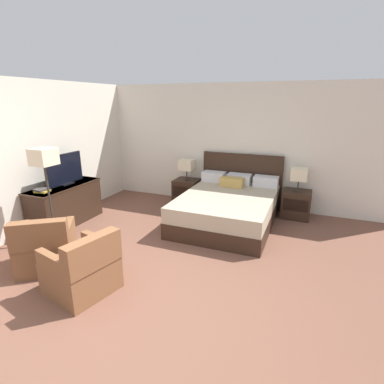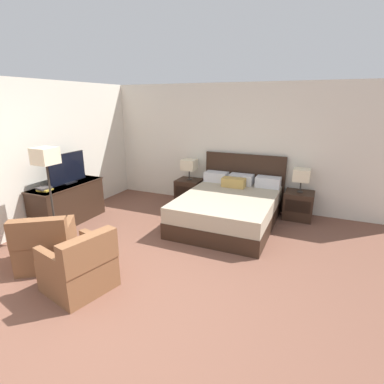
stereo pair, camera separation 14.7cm
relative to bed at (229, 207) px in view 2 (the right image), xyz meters
The scene contains 15 objects.
ground_plane 2.97m from the bed, 95.28° to the right, with size 11.97×11.97×0.00m, color brown.
wall_back 1.47m from the bed, 104.23° to the left, with size 6.70×0.06×2.52m, color silver.
wall_left 3.44m from the bed, 157.71° to the right, with size 0.06×5.79×2.52m, color silver.
bed is the anchor object (origin of this frame).
nightstand_left 1.36m from the bed, 146.99° to the left, with size 0.52×0.48×0.52m.
nightstand_right 1.37m from the bed, 32.97° to the left, with size 0.52×0.48×0.52m.
table_lamp_left 1.47m from the bed, 146.94° to the left, with size 0.29×0.29×0.44m.
table_lamp_right 1.47m from the bed, 33.02° to the left, with size 0.29×0.29×0.44m.
dresser 2.97m from the bed, 156.87° to the right, with size 0.54×1.37×0.73m.
tv 3.02m from the bed, 158.04° to the right, with size 0.18×0.83×0.55m.
book_red_cover 3.20m from the bed, 149.33° to the right, with size 0.20×0.18×0.03m, color gold.
book_blue_cover 3.22m from the bed, 149.48° to the right, with size 0.18×0.20×0.03m, color #383333.
armchair_by_window 3.06m from the bed, 126.59° to the right, with size 0.95×0.96×0.76m.
armchair_companion 2.88m from the bed, 110.16° to the right, with size 0.83×0.82×0.76m.
floor_lamp 3.12m from the bed, 141.91° to the right, with size 0.31×0.31×1.50m.
Camera 2 is at (1.75, -2.05, 2.17)m, focal length 28.00 mm.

